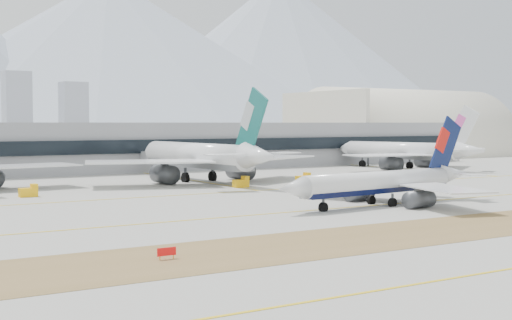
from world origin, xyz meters
TOP-DOWN VIEW (x-y plane):
  - ground at (0.00, 0.00)m, footprint 3000.00×3000.00m
  - taxiing_airliner at (17.80, -5.44)m, footprint 49.06×42.40m
  - widebody_cathay at (13.04, 57.62)m, footprint 65.21×63.79m
  - widebody_china_air at (92.21, 66.98)m, footprint 56.36×56.02m
  - terminal at (0.00, 114.84)m, footprint 280.00×43.10m
  - hangar at (154.56, 135.00)m, footprint 91.00×60.00m
  - hold_sign_left at (-37.67, -32.00)m, footprint 2.20×0.15m
  - gse_extra at (13.62, 38.64)m, footprint 3.55×2.00m
  - gse_c at (32.82, 40.78)m, footprint 3.55×2.00m
  - gse_b at (-33.53, 43.05)m, footprint 3.55×2.00m

SIDE VIEW (x-z plane):
  - ground at x=0.00m, z-range 0.00..0.00m
  - hangar at x=154.56m, z-range -29.86..30.14m
  - hold_sign_left at x=-37.67m, z-range 0.20..1.55m
  - gse_extra at x=13.62m, z-range -0.25..2.35m
  - gse_c at x=32.82m, z-range -0.25..2.35m
  - gse_b at x=-33.53m, z-range -0.25..2.35m
  - taxiing_airliner at x=17.80m, z-range -4.27..12.22m
  - widebody_china_air at x=92.21m, z-range -4.81..15.73m
  - widebody_cathay at x=13.04m, z-range -5.45..17.81m
  - terminal at x=0.00m, z-range 0.00..15.00m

